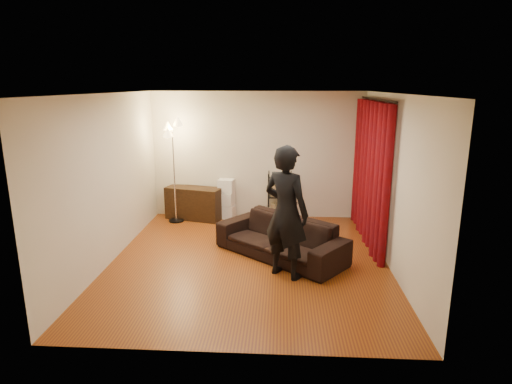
# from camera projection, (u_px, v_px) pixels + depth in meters

# --- Properties ---
(floor) EXTENTS (5.00, 5.00, 0.00)m
(floor) POSITION_uv_depth(u_px,v_px,m) (249.00, 261.00, 7.06)
(floor) COLOR #86400D
(floor) RESTS_ON ground
(ceiling) EXTENTS (5.00, 5.00, 0.00)m
(ceiling) POSITION_uv_depth(u_px,v_px,m) (248.00, 93.00, 6.40)
(ceiling) COLOR white
(ceiling) RESTS_ON ground
(wall_back) EXTENTS (5.00, 0.00, 5.00)m
(wall_back) POSITION_uv_depth(u_px,v_px,m) (257.00, 156.00, 9.15)
(wall_back) COLOR beige
(wall_back) RESTS_ON ground
(wall_front) EXTENTS (5.00, 0.00, 5.00)m
(wall_front) POSITION_uv_depth(u_px,v_px,m) (230.00, 236.00, 4.31)
(wall_front) COLOR beige
(wall_front) RESTS_ON ground
(wall_left) EXTENTS (0.00, 5.00, 5.00)m
(wall_left) POSITION_uv_depth(u_px,v_px,m) (109.00, 179.00, 6.86)
(wall_left) COLOR beige
(wall_left) RESTS_ON ground
(wall_right) EXTENTS (0.00, 5.00, 5.00)m
(wall_right) POSITION_uv_depth(u_px,v_px,m) (394.00, 183.00, 6.60)
(wall_right) COLOR beige
(wall_right) RESTS_ON ground
(curtain_rod) EXTENTS (0.04, 2.65, 0.04)m
(curtain_rod) POSITION_uv_depth(u_px,v_px,m) (377.00, 99.00, 7.40)
(curtain_rod) COLOR black
(curtain_rod) RESTS_ON wall_right
(curtain) EXTENTS (0.22, 2.65, 2.55)m
(curtain) POSITION_uv_depth(u_px,v_px,m) (371.00, 173.00, 7.72)
(curtain) COLOR #630304
(curtain) RESTS_ON ground
(sofa) EXTENTS (2.31, 2.11, 0.66)m
(sofa) POSITION_uv_depth(u_px,v_px,m) (280.00, 238.00, 7.17)
(sofa) COLOR black
(sofa) RESTS_ON ground
(person) EXTENTS (0.88, 0.81, 2.00)m
(person) POSITION_uv_depth(u_px,v_px,m) (286.00, 212.00, 6.29)
(person) COLOR black
(person) RESTS_ON ground
(media_cabinet) EXTENTS (1.26, 0.74, 0.69)m
(media_cabinet) POSITION_uv_depth(u_px,v_px,m) (194.00, 203.00, 9.21)
(media_cabinet) COLOR black
(media_cabinet) RESTS_ON ground
(storage_boxes) EXTENTS (0.40, 0.35, 0.86)m
(storage_boxes) POSITION_uv_depth(u_px,v_px,m) (226.00, 199.00, 9.23)
(storage_boxes) COLOR silver
(storage_boxes) RESTS_ON ground
(wire_shelf) EXTENTS (0.55, 0.45, 1.04)m
(wire_shelf) POSITION_uv_depth(u_px,v_px,m) (280.00, 196.00, 9.08)
(wire_shelf) COLOR black
(wire_shelf) RESTS_ON ground
(floor_lamp) EXTENTS (0.49, 0.49, 2.12)m
(floor_lamp) POSITION_uv_depth(u_px,v_px,m) (174.00, 172.00, 8.85)
(floor_lamp) COLOR silver
(floor_lamp) RESTS_ON ground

